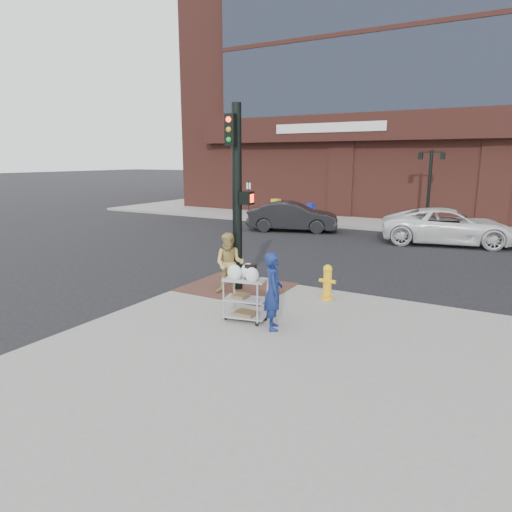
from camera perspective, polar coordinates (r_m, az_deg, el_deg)
The scene contains 13 objects.
ground at distance 12.00m, azimuth -2.26°, elevation -6.03°, with size 220.00×220.00×0.00m, color black.
brick_curb_ramp at distance 12.99m, azimuth -2.42°, elevation -3.89°, with size 2.80×2.40×0.01m, color #4E3025.
lamp_post at distance 26.02m, azimuth 20.88°, elevation 8.88°, with size 1.32×0.22×4.00m.
parking_sign at distance 28.75m, azimuth -0.93°, elevation 7.16°, with size 0.05×0.05×2.20m, color black.
traffic_signal_pole at distance 12.34m, azimuth -2.36°, elevation 7.90°, with size 0.61×0.51×5.00m.
woman_blue at distance 9.67m, azimuth 2.18°, elevation -4.41°, with size 0.61×0.40×1.67m, color navy.
pedestrian_tan at distance 12.21m, azimuth -3.32°, elevation -0.96°, with size 0.81×0.63×1.66m, color tan.
sedan_dark at distance 23.90m, azimuth 4.61°, elevation 4.94°, with size 1.61×4.63×1.52m, color black.
minivan_white at distance 21.91m, azimuth 22.96°, elevation 3.43°, with size 2.62×5.68×1.58m, color white.
utility_cart at distance 10.23m, azimuth -1.33°, elevation -4.92°, with size 1.02×0.70×1.30m.
fire_hydrant at distance 11.90m, azimuth 8.91°, elevation -3.20°, with size 0.44×0.30×0.93m.
newsbox_yellow at distance 28.27m, azimuth 2.49°, elevation 5.99°, with size 0.48×0.43×1.14m, color gold.
newsbox_blue at distance 27.51m, azimuth 6.85°, elevation 5.57°, with size 0.41×0.37×0.97m, color navy.
Camera 1 is at (6.03, -9.68, 3.74)m, focal length 32.00 mm.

